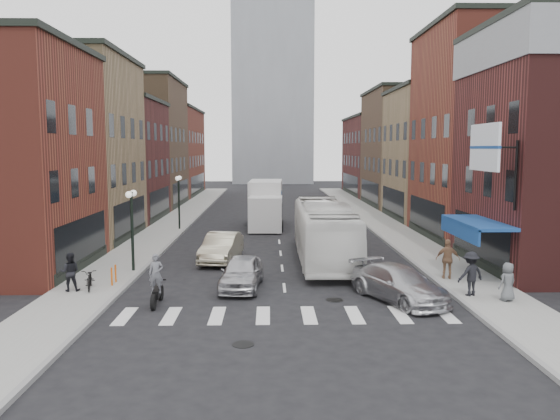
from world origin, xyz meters
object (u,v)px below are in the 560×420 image
object	(u,v)px
box_truck	(266,205)
curb_car	(399,284)
parked_bicycle	(90,279)
ped_right_c	(508,282)
ped_left_solo	(70,272)
streetlamp_near	(132,215)
streetlamp_far	(179,192)
sedan_left_far	(221,248)
ped_right_b	(448,259)
transit_bus	(324,232)
sedan_left_near	(242,272)
ped_right_a	(471,274)
billboard_sign	(487,149)
motorcycle_rider	(156,281)
bike_rack	(114,275)

from	to	relation	value
box_truck	curb_car	distance (m)	21.79
parked_bicycle	ped_right_c	bearing A→B (deg)	-22.01
parked_bicycle	ped_left_solo	xyz separation A→B (m)	(-0.72, -0.31, 0.37)
streetlamp_near	ped_right_c	world-z (taller)	streetlamp_near
streetlamp_far	curb_car	world-z (taller)	streetlamp_far
box_truck	streetlamp_near	bearing A→B (deg)	-109.92
box_truck	sedan_left_far	xyz separation A→B (m)	(-2.34, -13.18, -0.99)
ped_right_b	ped_right_c	world-z (taller)	ped_right_b
sedan_left_far	transit_bus	bearing A→B (deg)	7.94
streetlamp_near	curb_car	world-z (taller)	streetlamp_near
sedan_left_near	ped_left_solo	bearing A→B (deg)	-168.20
ped_left_solo	ped_right_a	distance (m)	16.70
billboard_sign	motorcycle_rider	world-z (taller)	billboard_sign
bike_rack	ped_right_a	xyz separation A→B (m)	(15.17, -2.23, 0.51)
bike_rack	ped_right_c	distance (m)	16.64
bike_rack	transit_bus	size ratio (longest dim) A/B	0.07
ped_left_solo	ped_right_a	world-z (taller)	ped_right_a
transit_bus	sedan_left_far	world-z (taller)	transit_bus
streetlamp_far	parked_bicycle	distance (m)	17.75
billboard_sign	streetlamp_near	size ratio (longest dim) A/B	0.90
streetlamp_far	motorcycle_rider	world-z (taller)	streetlamp_far
motorcycle_rider	ped_right_c	xyz separation A→B (m)	(13.85, -0.16, -0.05)
streetlamp_far	ped_right_c	size ratio (longest dim) A/B	2.67
streetlamp_near	ped_right_b	xyz separation A→B (m)	(14.98, -2.04, -1.84)
sedan_left_near	curb_car	distance (m)	6.81
streetlamp_near	sedan_left_far	size ratio (longest dim) A/B	0.88
box_truck	ped_right_a	size ratio (longest dim) A/B	4.55
streetlamp_far	transit_bus	size ratio (longest dim) A/B	0.35
bike_rack	sedan_left_near	xyz separation A→B (m)	(5.71, -0.32, 0.16)
motorcycle_rider	ped_right_c	world-z (taller)	motorcycle_rider
parked_bicycle	ped_right_a	distance (m)	16.01
billboard_sign	parked_bicycle	distance (m)	17.83
streetlamp_far	box_truck	size ratio (longest dim) A/B	0.50
curb_car	ped_right_c	bearing A→B (deg)	-34.44
motorcycle_rider	sedan_left_far	xyz separation A→B (m)	(1.82, 8.34, -0.19)
motorcycle_rider	sedan_left_near	size ratio (longest dim) A/B	0.49
billboard_sign	ped_left_solo	distance (m)	18.42
motorcycle_rider	parked_bicycle	bearing A→B (deg)	144.06
transit_bus	curb_car	bearing A→B (deg)	-73.86
ped_left_solo	sedan_left_far	bearing A→B (deg)	-139.64
bike_rack	ped_right_a	world-z (taller)	ped_right_a
ped_left_solo	curb_car	bearing A→B (deg)	166.45
ped_right_a	parked_bicycle	bearing A→B (deg)	-25.32
transit_bus	ped_left_solo	xyz separation A→B (m)	(-11.43, -6.68, -0.65)
streetlamp_near	bike_rack	xyz separation A→B (m)	(-0.20, -2.70, -2.36)
sedan_left_far	ped_right_b	distance (m)	11.87
motorcycle_rider	transit_bus	world-z (taller)	transit_bus
streetlamp_near	parked_bicycle	world-z (taller)	streetlamp_near
billboard_sign	ped_left_solo	size ratio (longest dim) A/B	2.25
transit_bus	sedan_left_near	size ratio (longest dim) A/B	2.77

